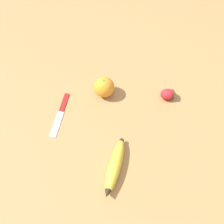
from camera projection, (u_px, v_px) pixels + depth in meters
The scene contains 5 objects.
ground_plane at pixel (117, 127), 0.72m from camera, with size 3.00×3.00×0.00m, color #A87A47.
banana at pixel (115, 166), 0.63m from camera, with size 0.16×0.14×0.04m.
orange at pixel (104, 87), 0.77m from camera, with size 0.07×0.07×0.07m.
strawberry at pixel (169, 94), 0.77m from camera, with size 0.06×0.07×0.04m.
paring_knife at pixel (61, 112), 0.75m from camera, with size 0.16×0.11×0.01m.
Camera 1 is at (0.31, -0.16, 0.64)m, focal length 35.00 mm.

